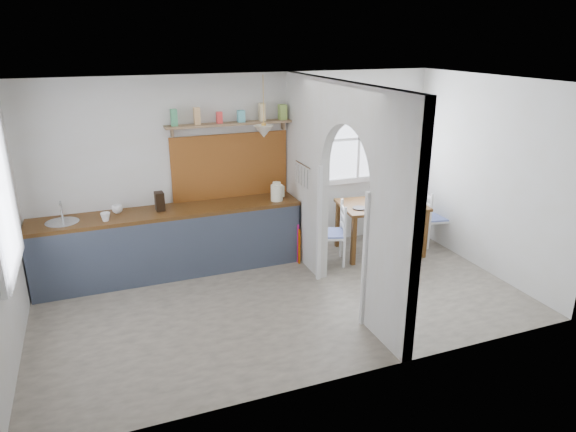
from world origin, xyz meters
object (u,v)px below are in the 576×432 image
object	(u,v)px
chair_right	(436,217)
chair_left	(330,233)
vase	(375,192)
dining_table	(380,228)
kettle	(277,191)

from	to	relation	value
chair_right	chair_left	bearing A→B (deg)	102.92
chair_left	vase	distance (m)	1.02
vase	chair_right	bearing A→B (deg)	-15.98
chair_left	chair_right	size ratio (longest dim) A/B	1.02
dining_table	vase	size ratio (longest dim) A/B	5.72
chair_right	vase	world-z (taller)	vase
chair_left	kettle	world-z (taller)	kettle
dining_table	kettle	bearing A→B (deg)	177.52
chair_right	kettle	bearing A→B (deg)	94.55
chair_right	kettle	xyz separation A→B (m)	(-2.48, 0.31, 0.60)
chair_left	kettle	size ratio (longest dim) A/B	3.33
dining_table	chair_left	distance (m)	0.87
chair_right	vase	size ratio (longest dim) A/B	4.14
dining_table	chair_left	size ratio (longest dim) A/B	1.36
chair_left	chair_right	world-z (taller)	chair_left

